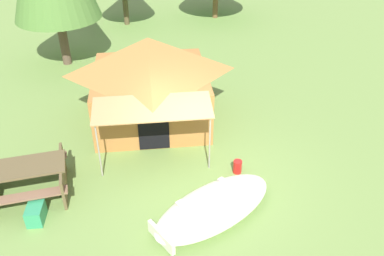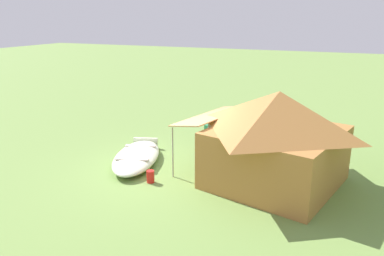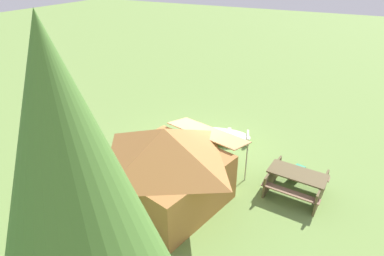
{
  "view_description": "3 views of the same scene",
  "coord_description": "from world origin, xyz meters",
  "px_view_note": "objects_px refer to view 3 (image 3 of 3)",
  "views": [
    {
      "loc": [
        -2.71,
        -6.81,
        6.2
      ],
      "look_at": [
        -0.17,
        0.21,
        1.24
      ],
      "focal_mm": 38.35,
      "sensor_mm": 36.0,
      "label": 1
    },
    {
      "loc": [
        8.72,
        4.49,
        4.16
      ],
      "look_at": [
        -0.31,
        0.52,
        1.25
      ],
      "focal_mm": 35.59,
      "sensor_mm": 36.0,
      "label": 2
    },
    {
      "loc": [
        -4.6,
        9.25,
        6.43
      ],
      "look_at": [
        -0.0,
        0.34,
        1.2
      ],
      "focal_mm": 30.34,
      "sensor_mm": 36.0,
      "label": 3
    }
  ],
  "objects_px": {
    "pine_tree_back_right": "(79,224)",
    "canvas_cabin_tent": "(166,165)",
    "picnic_table": "(296,181)",
    "cooler_box": "(297,173)",
    "fuel_can": "(179,142)",
    "beached_rowboat": "(215,135)"
  },
  "relations": [
    {
      "from": "cooler_box",
      "to": "pine_tree_back_right",
      "type": "xyz_separation_m",
      "value": [
        1.36,
        7.62,
        3.69
      ]
    },
    {
      "from": "fuel_can",
      "to": "pine_tree_back_right",
      "type": "xyz_separation_m",
      "value": [
        -3.13,
        7.62,
        3.71
      ]
    },
    {
      "from": "canvas_cabin_tent",
      "to": "beached_rowboat",
      "type": "bearing_deg",
      "value": -87.06
    },
    {
      "from": "picnic_table",
      "to": "fuel_can",
      "type": "xyz_separation_m",
      "value": [
        4.59,
        -0.89,
        -0.31
      ]
    },
    {
      "from": "cooler_box",
      "to": "pine_tree_back_right",
      "type": "distance_m",
      "value": 8.58
    },
    {
      "from": "picnic_table",
      "to": "canvas_cabin_tent",
      "type": "bearing_deg",
      "value": 31.57
    },
    {
      "from": "pine_tree_back_right",
      "to": "canvas_cabin_tent",
      "type": "bearing_deg",
      "value": -68.09
    },
    {
      "from": "cooler_box",
      "to": "fuel_can",
      "type": "height_order",
      "value": "cooler_box"
    },
    {
      "from": "fuel_can",
      "to": "pine_tree_back_right",
      "type": "relative_size",
      "value": 0.05
    },
    {
      "from": "canvas_cabin_tent",
      "to": "cooler_box",
      "type": "height_order",
      "value": "canvas_cabin_tent"
    },
    {
      "from": "beached_rowboat",
      "to": "pine_tree_back_right",
      "type": "xyz_separation_m",
      "value": [
        -2.09,
        8.68,
        3.68
      ]
    },
    {
      "from": "beached_rowboat",
      "to": "picnic_table",
      "type": "distance_m",
      "value": 4.05
    },
    {
      "from": "picnic_table",
      "to": "fuel_can",
      "type": "height_order",
      "value": "picnic_table"
    },
    {
      "from": "picnic_table",
      "to": "pine_tree_back_right",
      "type": "relative_size",
      "value": 0.3
    },
    {
      "from": "canvas_cabin_tent",
      "to": "fuel_can",
      "type": "bearing_deg",
      "value": -66.97
    },
    {
      "from": "canvas_cabin_tent",
      "to": "picnic_table",
      "type": "xyz_separation_m",
      "value": [
        -3.34,
        -2.05,
        -0.78
      ]
    },
    {
      "from": "beached_rowboat",
      "to": "pine_tree_back_right",
      "type": "bearing_deg",
      "value": 103.53
    },
    {
      "from": "beached_rowboat",
      "to": "picnic_table",
      "type": "height_order",
      "value": "picnic_table"
    },
    {
      "from": "pine_tree_back_right",
      "to": "beached_rowboat",
      "type": "bearing_deg",
      "value": -76.47
    },
    {
      "from": "beached_rowboat",
      "to": "fuel_can",
      "type": "distance_m",
      "value": 1.49
    },
    {
      "from": "beached_rowboat",
      "to": "canvas_cabin_tent",
      "type": "distance_m",
      "value": 4.14
    },
    {
      "from": "canvas_cabin_tent",
      "to": "fuel_can",
      "type": "distance_m",
      "value": 3.38
    }
  ]
}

